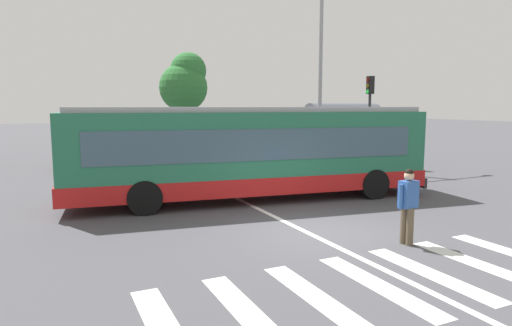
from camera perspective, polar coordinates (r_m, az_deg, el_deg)
ground_plane at (r=11.26m, az=7.30°, el=-8.65°), size 160.00×160.00×0.00m
city_transit_bus at (r=14.63m, az=-0.65°, el=1.44°), size 12.14×4.15×3.06m
pedestrian_crossing_street at (r=10.45m, az=18.94°, el=-4.78°), size 0.58×0.33×1.72m
parked_car_red at (r=23.21m, az=-20.89°, el=1.09°), size 2.11×4.61×1.35m
parked_car_black at (r=23.48m, az=-14.15°, el=1.42°), size 2.15×4.62×1.35m
parked_car_blue at (r=23.93m, az=-7.66°, el=1.68°), size 1.91×4.52×1.35m
traffic_light_far_corner at (r=23.54m, az=14.38°, el=7.10°), size 0.33×0.32×4.60m
bus_stop_shelter at (r=25.31m, az=11.09°, el=5.66°), size 4.44×1.54×3.25m
twin_arm_street_lamp at (r=23.06m, az=8.31°, el=14.33°), size 5.31×0.32×9.64m
background_tree_right at (r=30.69m, az=-9.13°, el=10.14°), size 3.23×3.23×6.68m
crosswalk_painted_stripes at (r=8.26m, az=15.36°, el=-14.86°), size 7.90×2.99×0.01m
lane_center_line at (r=12.85m, az=1.72°, el=-6.58°), size 0.16×24.00×0.01m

